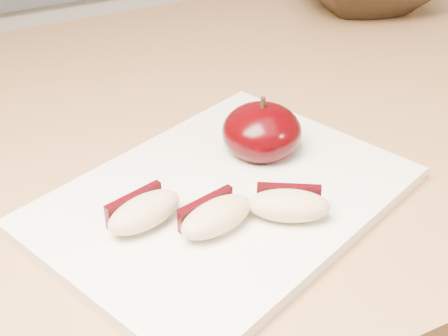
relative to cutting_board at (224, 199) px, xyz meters
name	(u,v)px	position (x,y,z in m)	size (l,w,h in m)	color
back_cabinet	(33,154)	(-0.05, 0.84, -0.44)	(2.40, 0.62, 0.94)	silver
cutting_board	(224,199)	(0.00, 0.00, 0.00)	(0.29, 0.21, 0.01)	silver
apple_half	(262,132)	(0.06, 0.04, 0.02)	(0.08, 0.08, 0.06)	black
apple_wedge_a	(143,211)	(-0.07, -0.01, 0.02)	(0.07, 0.05, 0.02)	tan
apple_wedge_b	(215,216)	(-0.03, -0.04, 0.02)	(0.07, 0.04, 0.02)	tan
apple_wedge_c	(289,204)	(0.03, -0.05, 0.02)	(0.07, 0.06, 0.02)	tan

